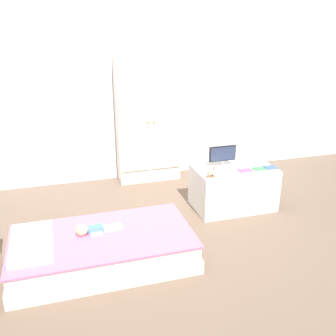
{
  "coord_description": "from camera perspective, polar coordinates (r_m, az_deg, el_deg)",
  "views": [
    {
      "loc": [
        -0.99,
        -3.13,
        1.92
      ],
      "look_at": [
        0.04,
        0.29,
        0.56
      ],
      "focal_mm": 40.64,
      "sensor_mm": 36.0,
      "label": 1
    }
  ],
  "objects": [
    {
      "name": "book_blue",
      "position": [
        4.23,
        15.08,
        0.08
      ],
      "size": [
        0.12,
        0.11,
        0.01
      ],
      "primitive_type": "cube",
      "color": "blue",
      "rests_on": "tv_stand"
    },
    {
      "name": "book_green",
      "position": [
        4.16,
        13.45,
        -0.11
      ],
      "size": [
        0.13,
        0.09,
        0.01
      ],
      "primitive_type": "cube",
      "color": "#429E51",
      "rests_on": "tv_stand"
    },
    {
      "name": "tv_monitor",
      "position": [
        4.14,
        8.17,
        2.02
      ],
      "size": [
        0.3,
        0.1,
        0.23
      ],
      "color": "#99999E",
      "rests_on": "tv_stand"
    },
    {
      "name": "doll",
      "position": [
        3.3,
        -11.58,
        -9.04
      ],
      "size": [
        0.39,
        0.14,
        0.1
      ],
      "color": "#4C84C6",
      "rests_on": "bed"
    },
    {
      "name": "bed",
      "position": [
        3.35,
        -9.69,
        -11.85
      ],
      "size": [
        1.52,
        0.83,
        0.26
      ],
      "color": "silver",
      "rests_on": "ground_plane"
    },
    {
      "name": "rocking_horse_toy",
      "position": [
        3.84,
        6.61,
        -0.55
      ],
      "size": [
        0.1,
        0.04,
        0.13
      ],
      "color": "#8E6642",
      "rests_on": "tv_stand"
    },
    {
      "name": "back_wall",
      "position": [
        4.84,
        -4.92,
        14.02
      ],
      "size": [
        6.4,
        0.05,
        2.7
      ],
      "primitive_type": "cube",
      "color": "silver",
      "rests_on": "ground_plane"
    },
    {
      "name": "book_purple",
      "position": [
        4.08,
        11.46,
        -0.36
      ],
      "size": [
        0.15,
        0.09,
        0.01
      ],
      "primitive_type": "cube",
      "color": "#8E51B2",
      "rests_on": "tv_stand"
    },
    {
      "name": "pillow",
      "position": [
        3.27,
        -19.79,
        -10.51
      ],
      "size": [
        0.32,
        0.59,
        0.06
      ],
      "primitive_type": "cube",
      "color": "silver",
      "rests_on": "bed"
    },
    {
      "name": "wardrobe",
      "position": [
        4.78,
        -3.01,
        7.28
      ],
      "size": [
        0.78,
        0.3,
        1.59
      ],
      "color": "white",
      "rests_on": "ground_plane"
    },
    {
      "name": "ground_plane",
      "position": [
        3.8,
        0.76,
        -9.61
      ],
      "size": [
        10.0,
        10.0,
        0.02
      ],
      "primitive_type": "cube",
      "color": "brown"
    },
    {
      "name": "tv_stand",
      "position": [
        4.24,
        9.73,
        -2.91
      ],
      "size": [
        0.86,
        0.52,
        0.47
      ],
      "primitive_type": "cube",
      "color": "silver",
      "rests_on": "ground_plane"
    }
  ]
}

